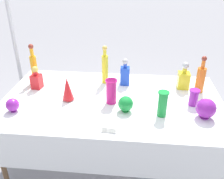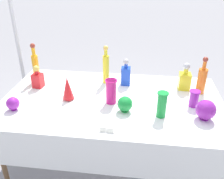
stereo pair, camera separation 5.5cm
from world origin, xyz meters
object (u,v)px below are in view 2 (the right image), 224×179
(square_decanter_0, at_px, (126,74))
(fluted_vase_0, at_px, (68,88))
(round_bowl_1, at_px, (206,110))
(tall_bottle_0, at_px, (202,79))
(slender_vase_0, at_px, (162,104))
(tall_bottle_2, at_px, (106,67))
(square_decanter_2, at_px, (185,79))
(tall_bottle_1, at_px, (35,65))
(round_bowl_2, at_px, (13,103))
(square_decanter_1, at_px, (38,78))
(slender_vase_1, at_px, (111,91))
(round_bowl_0, at_px, (125,104))
(canopy_pole, at_px, (16,34))
(slender_vase_2, at_px, (194,98))

(square_decanter_0, relative_size, fluted_vase_0, 1.25)
(fluted_vase_0, xyz_separation_m, round_bowl_1, (1.17, -0.17, -0.03))
(tall_bottle_0, xyz_separation_m, slender_vase_0, (-0.39, -0.46, -0.03))
(tall_bottle_2, distance_m, square_decanter_2, 0.78)
(tall_bottle_1, distance_m, round_bowl_2, 0.59)
(tall_bottle_0, height_order, slender_vase_0, tall_bottle_0)
(round_bowl_1, bearing_deg, fluted_vase_0, 171.77)
(square_decanter_1, bearing_deg, slender_vase_1, -15.35)
(tall_bottle_1, bearing_deg, round_bowl_0, -26.50)
(tall_bottle_2, relative_size, round_bowl_0, 2.91)
(tall_bottle_2, bearing_deg, tall_bottle_0, -6.67)
(round_bowl_1, distance_m, canopy_pole, 2.19)
(slender_vase_1, relative_size, canopy_pole, 0.08)
(fluted_vase_0, bearing_deg, tall_bottle_0, 13.29)
(square_decanter_1, distance_m, slender_vase_1, 0.79)
(round_bowl_1, height_order, round_bowl_2, round_bowl_1)
(fluted_vase_0, height_order, round_bowl_2, fluted_vase_0)
(square_decanter_2, xyz_separation_m, fluted_vase_0, (-1.07, -0.35, 0.01))
(tall_bottle_0, bearing_deg, slender_vase_0, -130.32)
(tall_bottle_2, xyz_separation_m, round_bowl_2, (-0.70, -0.63, -0.11))
(tall_bottle_2, relative_size, canopy_pole, 0.14)
(tall_bottle_2, height_order, round_bowl_2, tall_bottle_2)
(tall_bottle_1, height_order, round_bowl_0, tall_bottle_1)
(tall_bottle_1, bearing_deg, tall_bottle_2, 4.04)
(square_decanter_0, bearing_deg, slender_vase_1, -104.37)
(tall_bottle_0, xyz_separation_m, round_bowl_2, (-1.62, -0.52, -0.08))
(fluted_vase_0, bearing_deg, round_bowl_1, -8.23)
(tall_bottle_2, relative_size, round_bowl_1, 2.37)
(tall_bottle_1, height_order, tall_bottle_2, tall_bottle_1)
(round_bowl_0, height_order, canopy_pole, canopy_pole)
(tall_bottle_0, height_order, round_bowl_1, tall_bottle_0)
(square_decanter_1, xyz_separation_m, slender_vase_0, (1.19, -0.38, 0.02))
(tall_bottle_0, distance_m, slender_vase_2, 0.29)
(square_decanter_1, distance_m, round_bowl_1, 1.58)
(round_bowl_0, bearing_deg, fluted_vase_0, 165.56)
(tall_bottle_0, distance_m, tall_bottle_1, 1.65)
(round_bowl_2, bearing_deg, square_decanter_2, 21.43)
(square_decanter_1, bearing_deg, round_bowl_1, -13.64)
(square_decanter_1, height_order, canopy_pole, canopy_pole)
(slender_vase_0, distance_m, slender_vase_1, 0.46)
(tall_bottle_1, bearing_deg, round_bowl_2, -87.78)
(square_decanter_0, bearing_deg, square_decanter_2, -2.64)
(tall_bottle_0, bearing_deg, square_decanter_0, 172.94)
(slender_vase_2, xyz_separation_m, round_bowl_2, (-1.52, -0.26, -0.02))
(tall_bottle_0, height_order, round_bowl_0, tall_bottle_0)
(tall_bottle_2, xyz_separation_m, slender_vase_1, (0.11, -0.40, -0.06))
(slender_vase_0, height_order, canopy_pole, canopy_pole)
(tall_bottle_0, distance_m, canopy_pole, 2.08)
(tall_bottle_1, relative_size, slender_vase_1, 1.82)
(slender_vase_0, bearing_deg, round_bowl_2, -177.23)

